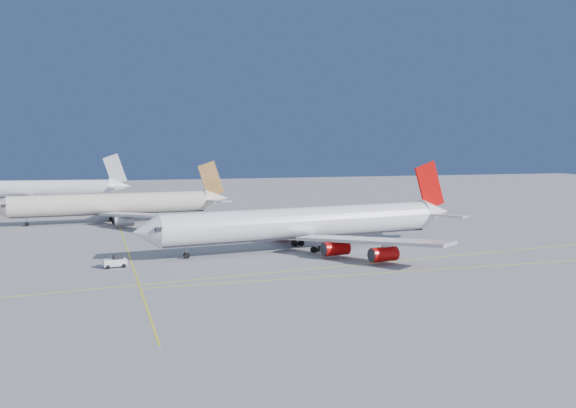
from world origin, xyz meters
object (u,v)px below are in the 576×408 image
object	(u,v)px
pushback_tug	(115,262)
airliner_etihad	(116,204)
airliner_third	(35,189)
airliner_virgin	(309,223)

from	to	relation	value
pushback_tug	airliner_etihad	bearing A→B (deg)	76.88
airliner_third	pushback_tug	xyz separation A→B (m)	(21.07, -116.99, -4.01)
airliner_virgin	airliner_etihad	xyz separation A→B (m)	(-33.04, 52.16, -0.26)
airliner_third	pushback_tug	size ratio (longest dim) A/B	15.82
airliner_third	pushback_tug	bearing A→B (deg)	-72.75
airliner_etihad	airliner_third	world-z (taller)	airliner_third
airliner_virgin	pushback_tug	world-z (taller)	airliner_virgin
airliner_virgin	pushback_tug	size ratio (longest dim) A/B	17.00
airliner_etihad	pushback_tug	world-z (taller)	airliner_etihad
airliner_etihad	pushback_tug	xyz separation A→B (m)	(-2.36, -60.21, -3.69)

